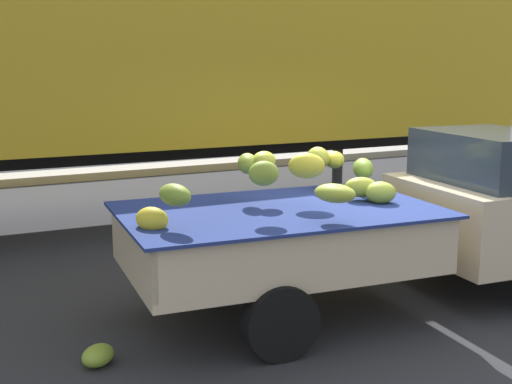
{
  "coord_description": "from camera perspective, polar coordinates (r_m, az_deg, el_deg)",
  "views": [
    {
      "loc": [
        -4.3,
        -5.39,
        2.44
      ],
      "look_at": [
        -1.56,
        0.05,
        1.24
      ],
      "focal_mm": 47.43,
      "sensor_mm": 36.0,
      "label": 1
    }
  ],
  "objects": [
    {
      "name": "pickup_truck",
      "position": [
        7.35,
        16.63,
        -1.57
      ],
      "size": [
        5.27,
        2.21,
        1.7
      ],
      "rotation": [
        0.0,
        0.0,
        -0.09
      ],
      "color": "#CCB793",
      "rests_on": "ground"
    },
    {
      "name": "curb_strip",
      "position": [
        14.93,
        -9.7,
        1.84
      ],
      "size": [
        80.0,
        0.8,
        0.16
      ],
      "primitive_type": "cube",
      "color": "gray",
      "rests_on": "ground"
    },
    {
      "name": "fallen_banana_bunch_near_tailgate",
      "position": [
        5.77,
        -13.19,
        -13.27
      ],
      "size": [
        0.39,
        0.39,
        0.17
      ],
      "primitive_type": "ellipsoid",
      "rotation": [
        0.0,
        0.0,
        3.93
      ],
      "color": "olive",
      "rests_on": "ground"
    },
    {
      "name": "ground",
      "position": [
        7.32,
        11.24,
        -8.59
      ],
      "size": [
        220.0,
        220.0,
        0.0
      ],
      "primitive_type": "plane",
      "color": "#28282B"
    },
    {
      "name": "semi_trailer",
      "position": [
        10.25,
        -9.37,
        11.52
      ],
      "size": [
        12.06,
        2.9,
        3.95
      ],
      "rotation": [
        0.0,
        0.0,
        -0.03
      ],
      "color": "gold",
      "rests_on": "ground"
    }
  ]
}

